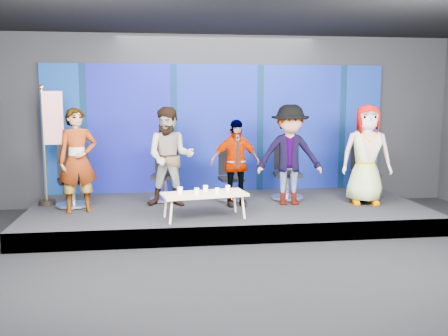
{
  "coord_description": "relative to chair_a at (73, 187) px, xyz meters",
  "views": [
    {
      "loc": [
        -1.23,
        -6.29,
        2.24
      ],
      "look_at": [
        -0.07,
        2.4,
        0.99
      ],
      "focal_mm": 40.0,
      "sensor_mm": 36.0,
      "label": 1
    }
  ],
  "objects": [
    {
      "name": "riser",
      "position": [
        2.76,
        -0.26,
        -0.51
      ],
      "size": [
        7.0,
        3.0,
        0.3
      ],
      "primitive_type": "cube",
      "color": "black",
      "rests_on": "ground"
    },
    {
      "name": "chair_e",
      "position": [
        5.46,
        -0.01,
        0.01
      ],
      "size": [
        0.74,
        0.74,
        1.12
      ],
      "rotation": [
        0.0,
        0.0,
        -0.19
      ],
      "color": "silver",
      "rests_on": "riser"
    },
    {
      "name": "chair_b",
      "position": [
        1.66,
        0.31,
        0.0
      ],
      "size": [
        0.7,
        0.7,
        1.1
      ],
      "rotation": [
        0.0,
        0.0,
        -0.15
      ],
      "color": "silver",
      "rests_on": "riser"
    },
    {
      "name": "mug_d",
      "position": [
        2.46,
        -1.24,
        0.1
      ],
      "size": [
        0.07,
        0.07,
        0.09
      ],
      "primitive_type": "cylinder",
      "color": "silver",
      "rests_on": "coffee_table"
    },
    {
      "name": "chair_a",
      "position": [
        0.0,
        0.0,
        0.0
      ],
      "size": [
        0.76,
        0.76,
        1.09
      ],
      "rotation": [
        0.0,
        0.0,
        0.27
      ],
      "color": "silver",
      "rests_on": "riser"
    },
    {
      "name": "panelist_b",
      "position": [
        1.74,
        -0.19,
        0.53
      ],
      "size": [
        0.95,
        0.79,
        1.77
      ],
      "primitive_type": "imported",
      "rotation": [
        0.0,
        0.0,
        -0.15
      ],
      "color": "black",
      "rests_on": "riser"
    },
    {
      "name": "backdrop",
      "position": [
        2.76,
        1.19,
        0.94
      ],
      "size": [
        7.0,
        0.08,
        2.6
      ],
      "primitive_type": "cube",
      "color": "navy",
      "rests_on": "riser"
    },
    {
      "name": "panelist_a",
      "position": [
        0.18,
        -0.47,
        0.53
      ],
      "size": [
        0.73,
        0.58,
        1.77
      ],
      "primitive_type": "imported",
      "rotation": [
        0.0,
        0.0,
        0.27
      ],
      "color": "black",
      "rests_on": "riser"
    },
    {
      "name": "mug_b",
      "position": [
        2.13,
        -1.26,
        0.1
      ],
      "size": [
        0.08,
        0.08,
        0.1
      ],
      "primitive_type": "cylinder",
      "color": "silver",
      "rests_on": "coffee_table"
    },
    {
      "name": "ground",
      "position": [
        2.76,
        -2.76,
        -0.66
      ],
      "size": [
        10.0,
        10.0,
        0.0
      ],
      "primitive_type": "plane",
      "color": "black",
      "rests_on": "ground"
    },
    {
      "name": "mug_c",
      "position": [
        2.29,
        -1.05,
        0.1
      ],
      "size": [
        0.08,
        0.08,
        0.1
      ],
      "primitive_type": "cylinder",
      "color": "silver",
      "rests_on": "coffee_table"
    },
    {
      "name": "mug_a",
      "position": [
        1.86,
        -1.18,
        0.11
      ],
      "size": [
        0.09,
        0.09,
        0.11
      ],
      "primitive_type": "cylinder",
      "color": "silver",
      "rests_on": "coffee_table"
    },
    {
      "name": "coffee_table",
      "position": [
        2.25,
        -1.19,
        0.02
      ],
      "size": [
        1.42,
        0.79,
        0.41
      ],
      "rotation": [
        0.0,
        0.0,
        0.17
      ],
      "color": "tan",
      "rests_on": "riser"
    },
    {
      "name": "flag_stand",
      "position": [
        -0.38,
        0.19,
        0.79
      ],
      "size": [
        0.5,
        0.29,
        2.16
      ],
      "rotation": [
        0.0,
        0.0,
        0.07
      ],
      "color": "black",
      "rests_on": "riser"
    },
    {
      "name": "room_walls",
      "position": [
        2.76,
        -2.76,
        1.77
      ],
      "size": [
        10.02,
        8.02,
        3.51
      ],
      "color": "black",
      "rests_on": "ground"
    },
    {
      "name": "panelist_c",
      "position": [
        2.89,
        -0.31,
        0.42
      ],
      "size": [
        0.94,
        0.47,
        1.55
      ],
      "primitive_type": "imported",
      "rotation": [
        0.0,
        0.0,
        0.1
      ],
      "color": "black",
      "rests_on": "riser"
    },
    {
      "name": "chair_c",
      "position": [
        2.89,
        0.19,
        -0.04
      ],
      "size": [
        0.59,
        0.59,
        0.96
      ],
      "rotation": [
        0.0,
        0.0,
        0.1
      ],
      "color": "silver",
      "rests_on": "riser"
    },
    {
      "name": "panelist_d",
      "position": [
        3.89,
        -0.34,
        0.55
      ],
      "size": [
        1.23,
        0.78,
        1.81
      ],
      "primitive_type": "imported",
      "rotation": [
        0.0,
        0.0,
        -0.1
      ],
      "color": "black",
      "rests_on": "riser"
    },
    {
      "name": "panelist_e",
      "position": [
        5.28,
        -0.48,
        0.55
      ],
      "size": [
        0.98,
        0.74,
        1.82
      ],
      "primitive_type": "imported",
      "rotation": [
        0.0,
        0.0,
        -0.19
      ],
      "color": "black",
      "rests_on": "riser"
    },
    {
      "name": "chair_d",
      "position": [
        3.98,
        0.16,
        0.01
      ],
      "size": [
        0.69,
        0.69,
        1.12
      ],
      "rotation": [
        0.0,
        0.0,
        -0.1
      ],
      "color": "silver",
      "rests_on": "riser"
    },
    {
      "name": "mug_e",
      "position": [
        2.66,
        -1.05,
        0.1
      ],
      "size": [
        0.08,
        0.08,
        0.09
      ],
      "primitive_type": "cylinder",
      "color": "silver",
      "rests_on": "coffee_table"
    }
  ]
}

